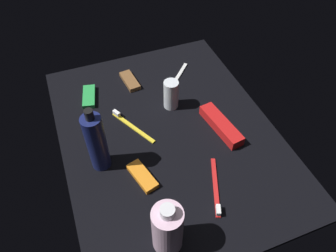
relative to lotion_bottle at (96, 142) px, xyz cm
name	(u,v)px	position (x,y,z in cm)	size (l,w,h in cm)	color
ground_plane	(168,134)	(4.16, -21.70, -10.23)	(84.00, 64.00, 1.20)	black
lotion_bottle	(96,142)	(0.00, 0.00, 0.00)	(5.32, 5.32, 21.53)	navy
bodywash_bottle	(167,229)	(-27.70, -9.36, -2.26)	(7.04, 7.04, 16.45)	silver
deodorant_stick	(171,94)	(14.83, -26.83, -4.61)	(4.79, 4.79, 10.05)	silver
toothbrush_white	(176,79)	(26.17, -33.21, -9.03)	(13.86, 13.28, 2.10)	white
toothbrush_red	(216,189)	(-19.35, -26.30, -9.03)	(17.13, 7.89, 2.10)	red
toothbrush_yellow	(131,125)	(10.86, -11.71, -9.03)	(16.54, 9.33, 2.10)	yellow
toothpaste_box_red	(221,125)	(-0.19, -37.54, -8.03)	(17.60, 4.40, 3.20)	red
snack_bar_brown	(130,81)	(31.06, -17.43, -8.88)	(10.40, 4.00, 1.50)	brown
snack_bar_green	(89,97)	(28.11, -2.18, -8.88)	(10.40, 4.00, 1.50)	green
snack_bar_orange	(142,176)	(-8.55, -9.30, -8.88)	(10.40, 4.00, 1.50)	orange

